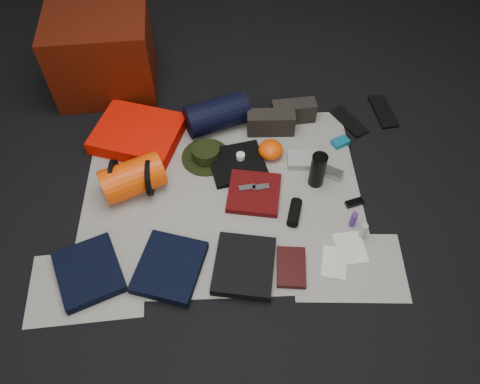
{
  "coord_description": "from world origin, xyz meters",
  "views": [
    {
      "loc": [
        0.03,
        -1.62,
        2.19
      ],
      "look_at": [
        0.1,
        -0.06,
        0.1
      ],
      "focal_mm": 35.0,
      "sensor_mm": 36.0,
      "label": 1
    }
  ],
  "objects_px": {
    "red_cabinet": "(103,54)",
    "stuff_sack": "(132,178)",
    "sleeping_pad": "(138,134)",
    "compact_camera": "(333,174)",
    "navy_duffel": "(217,115)",
    "paperback_book": "(291,267)",
    "water_bottle": "(318,170)"
  },
  "relations": [
    {
      "from": "water_bottle",
      "to": "compact_camera",
      "type": "bearing_deg",
      "value": 20.85
    },
    {
      "from": "red_cabinet",
      "to": "navy_duffel",
      "type": "relative_size",
      "value": 1.64
    },
    {
      "from": "stuff_sack",
      "to": "compact_camera",
      "type": "xyz_separation_m",
      "value": [
        1.17,
        0.05,
        -0.08
      ]
    },
    {
      "from": "red_cabinet",
      "to": "sleeping_pad",
      "type": "distance_m",
      "value": 0.62
    },
    {
      "from": "navy_duffel",
      "to": "water_bottle",
      "type": "xyz_separation_m",
      "value": [
        0.57,
        -0.49,
        0.01
      ]
    },
    {
      "from": "sleeping_pad",
      "to": "compact_camera",
      "type": "relative_size",
      "value": 4.97
    },
    {
      "from": "red_cabinet",
      "to": "water_bottle",
      "type": "height_order",
      "value": "red_cabinet"
    },
    {
      "from": "water_bottle",
      "to": "compact_camera",
      "type": "relative_size",
      "value": 2.19
    },
    {
      "from": "stuff_sack",
      "to": "compact_camera",
      "type": "bearing_deg",
      "value": 2.52
    },
    {
      "from": "red_cabinet",
      "to": "stuff_sack",
      "type": "height_order",
      "value": "red_cabinet"
    },
    {
      "from": "navy_duffel",
      "to": "compact_camera",
      "type": "xyz_separation_m",
      "value": [
        0.69,
        -0.44,
        -0.08
      ]
    },
    {
      "from": "compact_camera",
      "to": "navy_duffel",
      "type": "bearing_deg",
      "value": 178.5
    },
    {
      "from": "stuff_sack",
      "to": "paperback_book",
      "type": "bearing_deg",
      "value": -32.97
    },
    {
      "from": "sleeping_pad",
      "to": "compact_camera",
      "type": "bearing_deg",
      "value": -16.57
    },
    {
      "from": "stuff_sack",
      "to": "navy_duffel",
      "type": "relative_size",
      "value": 0.89
    },
    {
      "from": "stuff_sack",
      "to": "sleeping_pad",
      "type": "bearing_deg",
      "value": 91.84
    },
    {
      "from": "navy_duffel",
      "to": "paperback_book",
      "type": "relative_size",
      "value": 1.73
    },
    {
      "from": "compact_camera",
      "to": "paperback_book",
      "type": "relative_size",
      "value": 0.46
    },
    {
      "from": "stuff_sack",
      "to": "compact_camera",
      "type": "relative_size",
      "value": 3.38
    },
    {
      "from": "navy_duffel",
      "to": "sleeping_pad",
      "type": "bearing_deg",
      "value": 169.92
    },
    {
      "from": "sleeping_pad",
      "to": "stuff_sack",
      "type": "relative_size",
      "value": 1.47
    },
    {
      "from": "compact_camera",
      "to": "water_bottle",
      "type": "bearing_deg",
      "value": -127.73
    },
    {
      "from": "red_cabinet",
      "to": "water_bottle",
      "type": "bearing_deg",
      "value": -39.11
    },
    {
      "from": "water_bottle",
      "to": "sleeping_pad",
      "type": "bearing_deg",
      "value": 159.76
    },
    {
      "from": "navy_duffel",
      "to": "red_cabinet",
      "type": "bearing_deg",
      "value": 128.81
    },
    {
      "from": "compact_camera",
      "to": "red_cabinet",
      "type": "bearing_deg",
      "value": 179.67
    },
    {
      "from": "compact_camera",
      "to": "paperback_book",
      "type": "xyz_separation_m",
      "value": [
        -0.32,
        -0.61,
        -0.0
      ]
    },
    {
      "from": "sleeping_pad",
      "to": "compact_camera",
      "type": "xyz_separation_m",
      "value": [
        1.19,
        -0.35,
        -0.03
      ]
    },
    {
      "from": "sleeping_pad",
      "to": "navy_duffel",
      "type": "height_order",
      "value": "navy_duffel"
    },
    {
      "from": "red_cabinet",
      "to": "navy_duffel",
      "type": "height_order",
      "value": "red_cabinet"
    },
    {
      "from": "red_cabinet",
      "to": "paperback_book",
      "type": "distance_m",
      "value": 1.87
    },
    {
      "from": "navy_duffel",
      "to": "paperback_book",
      "type": "xyz_separation_m",
      "value": [
        0.37,
        -1.05,
        -0.09
      ]
    }
  ]
}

